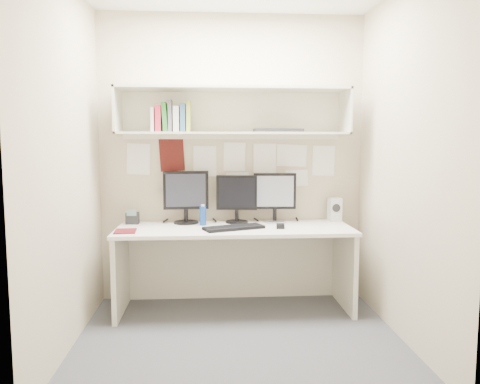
{
  "coord_description": "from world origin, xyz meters",
  "views": [
    {
      "loc": [
        -0.22,
        -3.29,
        1.45
      ],
      "look_at": [
        0.03,
        0.35,
        1.06
      ],
      "focal_mm": 35.0,
      "sensor_mm": 36.0,
      "label": 1
    }
  ],
  "objects": [
    {
      "name": "wall_front",
      "position": [
        0.0,
        -1.0,
        1.3
      ],
      "size": [
        2.4,
        0.02,
        2.6
      ],
      "primitive_type": "cube",
      "color": "#BBAC8F",
      "rests_on": "ground"
    },
    {
      "name": "desk_phone",
      "position": [
        -0.9,
        0.86,
        0.78
      ],
      "size": [
        0.11,
        0.1,
        0.13
      ],
      "rotation": [
        0.0,
        0.0,
        0.01
      ],
      "color": "black",
      "rests_on": "desk"
    },
    {
      "name": "floor",
      "position": [
        0.0,
        0.0,
        0.0
      ],
      "size": [
        2.4,
        2.0,
        0.01
      ],
      "primitive_type": "cube",
      "color": "#434348",
      "rests_on": "ground"
    },
    {
      "name": "monitor_left",
      "position": [
        -0.42,
        0.87,
        0.98
      ],
      "size": [
        0.4,
        0.22,
        0.47
      ],
      "rotation": [
        0.0,
        0.0,
        0.08
      ],
      "color": "black",
      "rests_on": "desk"
    },
    {
      "name": "speaker",
      "position": [
        0.94,
        0.89,
        0.84
      ],
      "size": [
        0.12,
        0.12,
        0.21
      ],
      "rotation": [
        0.0,
        0.0,
        0.1
      ],
      "color": "beige",
      "rests_on": "desk"
    },
    {
      "name": "desk",
      "position": [
        0.0,
        0.65,
        0.37
      ],
      "size": [
        2.0,
        0.7,
        0.73
      ],
      "color": "silver",
      "rests_on": "floor"
    },
    {
      "name": "book_stack",
      "position": [
        -0.53,
        0.8,
        1.66
      ],
      "size": [
        0.34,
        0.17,
        0.27
      ],
      "color": "beige",
      "rests_on": "overhead_hutch"
    },
    {
      "name": "hutch_tray",
      "position": [
        0.39,
        0.77,
        1.56
      ],
      "size": [
        0.43,
        0.18,
        0.03
      ],
      "primitive_type": "cube",
      "rotation": [
        0.0,
        0.0,
        0.04
      ],
      "color": "black",
      "rests_on": "overhead_hutch"
    },
    {
      "name": "monitor_center",
      "position": [
        0.03,
        0.87,
        0.97
      ],
      "size": [
        0.37,
        0.2,
        0.43
      ],
      "rotation": [
        0.0,
        0.0,
        -0.11
      ],
      "color": "black",
      "rests_on": "desk"
    },
    {
      "name": "overhead_hutch",
      "position": [
        0.0,
        0.86,
        1.72
      ],
      "size": [
        2.0,
        0.38,
        0.4
      ],
      "color": "beige",
      "rests_on": "wall_back"
    },
    {
      "name": "wall_back",
      "position": [
        0.0,
        1.0,
        1.3
      ],
      "size": [
        2.4,
        0.02,
        2.6
      ],
      "primitive_type": "cube",
      "color": "#BBAC8F",
      "rests_on": "ground"
    },
    {
      "name": "wall_right",
      "position": [
        1.2,
        0.0,
        1.3
      ],
      "size": [
        0.02,
        2.0,
        2.6
      ],
      "primitive_type": "cube",
      "color": "#BBAC8F",
      "rests_on": "ground"
    },
    {
      "name": "wall_left",
      "position": [
        -1.2,
        0.0,
        1.3
      ],
      "size": [
        0.02,
        2.0,
        2.6
      ],
      "primitive_type": "cube",
      "color": "#BBAC8F",
      "rests_on": "ground"
    },
    {
      "name": "keyboard",
      "position": [
        -0.01,
        0.55,
        0.74
      ],
      "size": [
        0.53,
        0.35,
        0.02
      ],
      "primitive_type": "cube",
      "rotation": [
        0.0,
        0.0,
        0.37
      ],
      "color": "black",
      "rests_on": "desk"
    },
    {
      "name": "maroon_notebook",
      "position": [
        -0.89,
        0.49,
        0.74
      ],
      "size": [
        0.18,
        0.22,
        0.01
      ],
      "primitive_type": "cube",
      "rotation": [
        0.0,
        0.0,
        0.07
      ],
      "color": "#590F15",
      "rests_on": "desk"
    },
    {
      "name": "pinned_papers",
      "position": [
        0.0,
        0.99,
        1.25
      ],
      "size": [
        1.92,
        0.01,
        0.48
      ],
      "primitive_type": null,
      "color": "white",
      "rests_on": "wall_back"
    },
    {
      "name": "monitor_right",
      "position": [
        0.38,
        0.87,
        0.97
      ],
      "size": [
        0.38,
        0.21,
        0.45
      ],
      "rotation": [
        0.0,
        0.0,
        -0.06
      ],
      "color": "#A5A5AA",
      "rests_on": "desk"
    },
    {
      "name": "mouse",
      "position": [
        0.38,
        0.57,
        0.75
      ],
      "size": [
        0.08,
        0.12,
        0.03
      ],
      "primitive_type": "cube",
      "rotation": [
        0.0,
        0.0,
        -0.14
      ],
      "color": "black",
      "rests_on": "desk"
    },
    {
      "name": "blue_bottle",
      "position": [
        -0.27,
        0.75,
        0.82
      ],
      "size": [
        0.06,
        0.06,
        0.18
      ],
      "color": "navy",
      "rests_on": "desk"
    }
  ]
}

